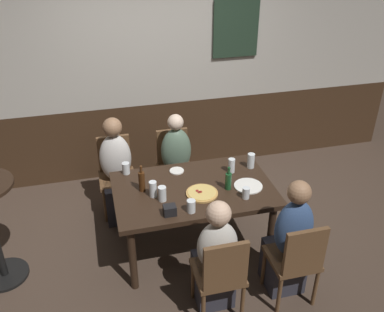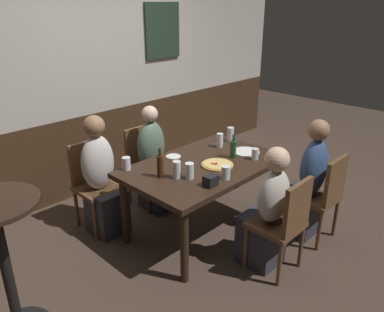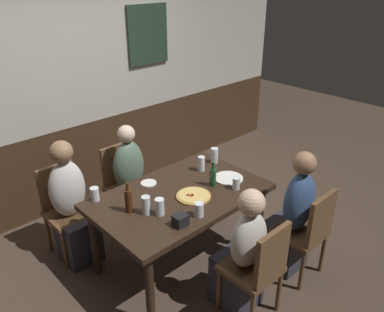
% 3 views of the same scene
% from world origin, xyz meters
% --- Properties ---
extents(ground_plane, '(12.00, 12.00, 0.00)m').
position_xyz_m(ground_plane, '(0.00, 0.00, 0.00)').
color(ground_plane, '#423328').
extents(wall_back, '(6.40, 0.13, 2.60)m').
position_xyz_m(wall_back, '(0.01, 1.65, 1.30)').
color(wall_back, '#3D2819').
rests_on(wall_back, ground_plane).
extents(dining_table, '(1.52, 0.96, 0.74)m').
position_xyz_m(dining_table, '(0.00, 0.00, 0.66)').
color(dining_table, black).
rests_on(dining_table, ground_plane).
extents(chair_left_far, '(0.40, 0.40, 0.88)m').
position_xyz_m(chair_left_far, '(-0.67, 0.90, 0.50)').
color(chair_left_far, brown).
rests_on(chair_left_far, ground_plane).
extents(chair_mid_near, '(0.40, 0.40, 0.88)m').
position_xyz_m(chair_mid_near, '(0.00, -0.90, 0.50)').
color(chair_mid_near, brown).
rests_on(chair_mid_near, ground_plane).
extents(chair_right_near, '(0.40, 0.40, 0.88)m').
position_xyz_m(chair_right_near, '(0.67, -0.90, 0.50)').
color(chair_right_near, brown).
rests_on(chair_right_near, ground_plane).
extents(chair_mid_far, '(0.40, 0.40, 0.88)m').
position_xyz_m(chair_mid_far, '(0.00, 0.90, 0.50)').
color(chair_mid_far, brown).
rests_on(chair_mid_far, ground_plane).
extents(person_left_far, '(0.34, 0.37, 1.20)m').
position_xyz_m(person_left_far, '(-0.67, 0.73, 0.51)').
color(person_left_far, '#2D2D38').
rests_on(person_left_far, ground_plane).
extents(person_mid_near, '(0.34, 0.37, 1.11)m').
position_xyz_m(person_mid_near, '(0.00, -0.73, 0.47)').
color(person_mid_near, '#2D2D38').
rests_on(person_mid_near, ground_plane).
extents(person_right_near, '(0.34, 0.37, 1.19)m').
position_xyz_m(person_right_near, '(0.67, -0.73, 0.51)').
color(person_right_near, '#2D2D38').
rests_on(person_right_near, ground_plane).
extents(person_mid_far, '(0.34, 0.37, 1.16)m').
position_xyz_m(person_mid_far, '(-0.00, 0.73, 0.49)').
color(person_mid_far, '#2D2D38').
rests_on(person_mid_far, ground_plane).
extents(pizza, '(0.30, 0.30, 0.03)m').
position_xyz_m(pizza, '(0.05, -0.12, 0.75)').
color(pizza, tan).
rests_on(pizza, dining_table).
extents(tumbler_water, '(0.07, 0.07, 0.15)m').
position_xyz_m(tumbler_water, '(0.44, 0.18, 0.80)').
color(tumbler_water, silver).
rests_on(tumbler_water, dining_table).
extents(pint_glass_amber, '(0.07, 0.07, 0.16)m').
position_xyz_m(pint_glass_amber, '(0.66, 0.22, 0.81)').
color(pint_glass_amber, silver).
rests_on(pint_glass_amber, dining_table).
extents(pint_glass_stout, '(0.08, 0.08, 0.12)m').
position_xyz_m(pint_glass_stout, '(-0.11, -0.36, 0.79)').
color(pint_glass_stout, silver).
rests_on(pint_glass_stout, dining_table).
extents(highball_clear, '(0.08, 0.08, 0.14)m').
position_xyz_m(highball_clear, '(-0.33, -0.13, 0.81)').
color(highball_clear, silver).
rests_on(highball_clear, dining_table).
extents(tumbler_short, '(0.07, 0.07, 0.11)m').
position_xyz_m(tumbler_short, '(0.43, -0.28, 0.79)').
color(tumbler_short, silver).
rests_on(tumbler_short, dining_table).
extents(beer_glass_tall, '(0.08, 0.08, 0.12)m').
position_xyz_m(beer_glass_tall, '(-0.59, 0.42, 0.79)').
color(beer_glass_tall, silver).
rests_on(beer_glass_tall, dining_table).
extents(beer_glass_half, '(0.07, 0.07, 0.16)m').
position_xyz_m(beer_glass_half, '(-0.40, -0.04, 0.81)').
color(beer_glass_half, silver).
rests_on(beer_glass_half, dining_table).
extents(beer_bottle_green, '(0.06, 0.06, 0.24)m').
position_xyz_m(beer_bottle_green, '(0.32, -0.10, 0.83)').
color(beer_bottle_green, '#194723').
rests_on(beer_bottle_green, dining_table).
extents(beer_bottle_brown, '(0.06, 0.06, 0.27)m').
position_xyz_m(beer_bottle_brown, '(-0.48, 0.08, 0.85)').
color(beer_bottle_brown, '#42230F').
rests_on(beer_bottle_brown, dining_table).
extents(plate_white_large, '(0.27, 0.27, 0.01)m').
position_xyz_m(plate_white_large, '(0.52, -0.11, 0.75)').
color(plate_white_large, white).
rests_on(plate_white_large, dining_table).
extents(plate_white_small, '(0.15, 0.15, 0.01)m').
position_xyz_m(plate_white_small, '(-0.09, 0.33, 0.75)').
color(plate_white_small, white).
rests_on(plate_white_small, dining_table).
extents(condiment_caddy, '(0.11, 0.09, 0.09)m').
position_xyz_m(condiment_caddy, '(-0.30, -0.35, 0.79)').
color(condiment_caddy, black).
rests_on(condiment_caddy, dining_table).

